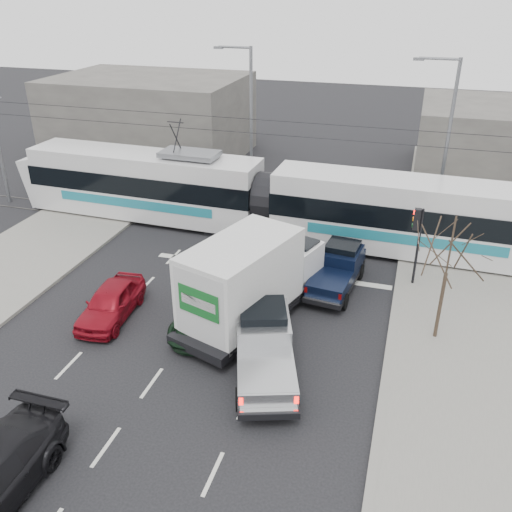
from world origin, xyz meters
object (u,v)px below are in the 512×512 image
(navy_pickup, at_px, (338,268))
(tram, at_px, (266,199))
(street_lamp_far, at_px, (248,113))
(bare_tree, at_px, (450,251))
(box_truck, at_px, (251,280))
(green_car, at_px, (208,312))
(street_lamp_near, at_px, (445,135))
(silver_pickup, at_px, (264,343))
(red_car, at_px, (111,302))
(traffic_signal, at_px, (417,230))

(navy_pickup, bearing_deg, tram, 141.72)
(street_lamp_far, relative_size, tram, 0.32)
(bare_tree, xyz_separation_m, box_truck, (-7.18, -0.72, -1.96))
(bare_tree, relative_size, green_car, 1.05)
(street_lamp_near, height_order, box_truck, street_lamp_near)
(street_lamp_far, distance_m, tram, 7.28)
(bare_tree, height_order, silver_pickup, bare_tree)
(street_lamp_near, height_order, navy_pickup, street_lamp_near)
(street_lamp_far, distance_m, green_car, 16.11)
(bare_tree, distance_m, silver_pickup, 7.36)
(green_car, distance_m, red_car, 4.04)
(street_lamp_near, distance_m, green_car, 16.26)
(silver_pickup, height_order, green_car, silver_pickup)
(traffic_signal, distance_m, green_car, 9.69)
(street_lamp_near, bearing_deg, navy_pickup, -114.91)
(bare_tree, height_order, tram, tram)
(silver_pickup, xyz_separation_m, green_car, (-2.84, 1.81, -0.35))
(traffic_signal, relative_size, red_car, 0.87)
(street_lamp_near, bearing_deg, street_lamp_far, 170.13)
(traffic_signal, xyz_separation_m, red_car, (-11.58, -6.21, -2.04))
(bare_tree, bearing_deg, red_car, -170.13)
(traffic_signal, bearing_deg, tram, 155.57)
(box_truck, xyz_separation_m, green_car, (-1.52, -0.95, -1.17))
(bare_tree, xyz_separation_m, red_car, (-12.71, -2.21, -3.09))
(navy_pickup, height_order, green_car, navy_pickup)
(bare_tree, height_order, street_lamp_near, street_lamp_near)
(street_lamp_near, bearing_deg, red_car, -132.18)
(silver_pickup, xyz_separation_m, red_car, (-6.85, 1.27, -0.31))
(red_car, bearing_deg, box_truck, 10.04)
(traffic_signal, distance_m, street_lamp_near, 7.91)
(box_truck, bearing_deg, silver_pickup, -46.52)
(bare_tree, bearing_deg, box_truck, -174.26)
(street_lamp_near, xyz_separation_m, tram, (-8.66, -3.95, -3.08))
(street_lamp_far, xyz_separation_m, silver_pickup, (5.92, -16.98, -4.10))
(green_car, xyz_separation_m, red_car, (-4.00, -0.53, 0.04))
(traffic_signal, relative_size, navy_pickup, 0.77)
(bare_tree, distance_m, tram, 11.83)
(silver_pickup, bearing_deg, street_lamp_near, 50.64)
(street_lamp_near, relative_size, box_truck, 1.15)
(street_lamp_near, distance_m, red_car, 19.02)
(green_car, relative_size, red_car, 1.15)
(tram, bearing_deg, bare_tree, -38.55)
(navy_pickup, bearing_deg, silver_pickup, -97.69)
(street_lamp_near, distance_m, tram, 10.00)
(bare_tree, xyz_separation_m, street_lamp_far, (-11.79, 13.50, 1.32))
(navy_pickup, distance_m, green_car, 6.41)
(box_truck, distance_m, red_car, 5.84)
(silver_pickup, relative_size, green_car, 1.24)
(box_truck, relative_size, navy_pickup, 1.68)
(street_lamp_near, height_order, tram, street_lamp_near)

